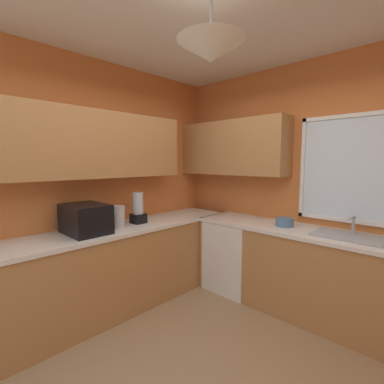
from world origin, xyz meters
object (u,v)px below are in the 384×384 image
sink_assembly (348,236)px  blender_appliance (138,209)px  microwave (86,219)px  kettle (118,217)px  dishwasher (235,255)px  bowl (285,222)px

sink_assembly → blender_appliance: (-1.93, -1.04, 0.15)m
microwave → kettle: size_ratio=2.03×
dishwasher → blender_appliance: blender_appliance is taller
microwave → sink_assembly: size_ratio=0.79×
microwave → sink_assembly: bearing=40.8°
microwave → bowl: 2.11m
sink_assembly → blender_appliance: bearing=-151.7°
microwave → bowl: size_ratio=2.50×
microwave → bowl: (1.30, 1.66, -0.10)m
dishwasher → blender_appliance: size_ratio=2.41×
microwave → blender_appliance: bearing=90.0°
kettle → bowl: (1.28, 1.31, -0.07)m
microwave → bowl: bearing=52.1°
kettle → sink_assembly: size_ratio=0.39×
microwave → blender_appliance: 0.63m
sink_assembly → blender_appliance: 2.20m
blender_appliance → microwave: bearing=-90.0°
kettle → bowl: kettle is taller
microwave → sink_assembly: 2.56m
kettle → blender_appliance: (-0.02, 0.28, 0.04)m
microwave → kettle: microwave is taller
dishwasher → bowl: bowl is taller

